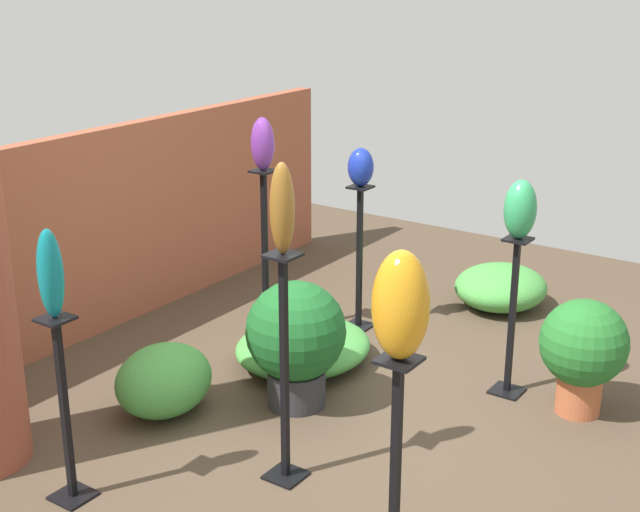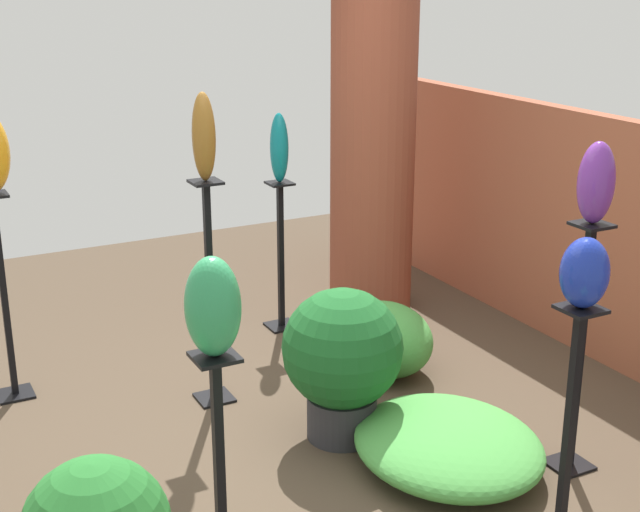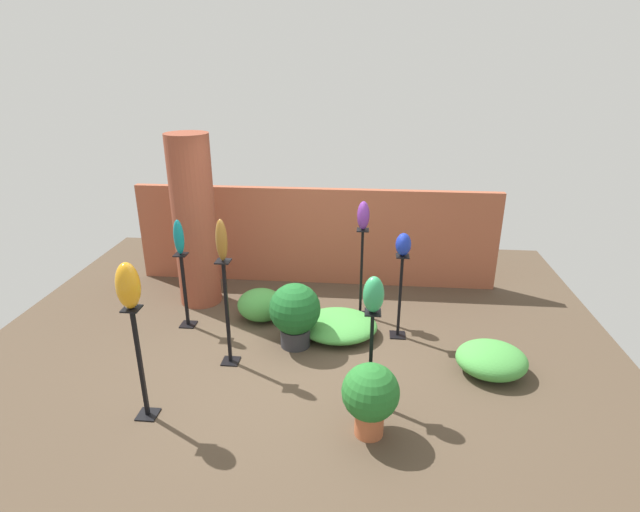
# 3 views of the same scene
# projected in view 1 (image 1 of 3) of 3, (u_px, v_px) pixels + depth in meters

# --- Properties ---
(ground_plane) EXTENTS (8.00, 8.00, 0.00)m
(ground_plane) POSITION_uv_depth(u_px,v_px,m) (338.00, 414.00, 5.57)
(ground_plane) COLOR #4C3D2D
(brick_wall_back) EXTENTS (5.60, 0.12, 1.53)m
(brick_wall_back) POSITION_uv_depth(u_px,v_px,m) (85.00, 236.00, 6.54)
(brick_wall_back) COLOR #9E5138
(brick_wall_back) RESTS_ON ground
(pedestal_teal) EXTENTS (0.20, 0.20, 1.03)m
(pedestal_teal) POSITION_uv_depth(u_px,v_px,m) (65.00, 419.00, 4.56)
(pedestal_teal) COLOR black
(pedestal_teal) RESTS_ON ground
(pedestal_jade) EXTENTS (0.20, 0.20, 1.06)m
(pedestal_jade) POSITION_uv_depth(u_px,v_px,m) (512.00, 324.00, 5.70)
(pedestal_jade) COLOR black
(pedestal_jade) RESTS_ON ground
(pedestal_violet) EXTENTS (0.20, 0.20, 1.27)m
(pedestal_violet) POSITION_uv_depth(u_px,v_px,m) (265.00, 260.00, 6.59)
(pedestal_violet) COLOR black
(pedestal_violet) RESTS_ON ground
(pedestal_bronze) EXTENTS (0.20, 0.20, 1.29)m
(pedestal_bronze) POSITION_uv_depth(u_px,v_px,m) (285.00, 379.00, 4.71)
(pedestal_bronze) COLOR black
(pedestal_bronze) RESTS_ON ground
(pedestal_cobalt) EXTENTS (0.20, 0.20, 1.12)m
(pedestal_cobalt) POSITION_uv_depth(u_px,v_px,m) (359.00, 264.00, 6.72)
(pedestal_cobalt) COLOR black
(pedestal_cobalt) RESTS_ON ground
(pedestal_amber) EXTENTS (0.20, 0.20, 1.21)m
(pedestal_amber) POSITION_uv_depth(u_px,v_px,m) (395.00, 501.00, 3.72)
(pedestal_amber) COLOR black
(pedestal_amber) RESTS_ON ground
(art_vase_teal) EXTENTS (0.13, 0.12, 0.46)m
(art_vase_teal) POSITION_uv_depth(u_px,v_px,m) (51.00, 274.00, 4.31)
(art_vase_teal) COLOR #0F727A
(art_vase_teal) RESTS_ON pedestal_teal
(art_vase_jade) EXTENTS (0.20, 0.20, 0.37)m
(art_vase_jade) POSITION_uv_depth(u_px,v_px,m) (520.00, 209.00, 5.45)
(art_vase_jade) COLOR #2D9356
(art_vase_jade) RESTS_ON pedestal_jade
(art_vase_violet) EXTENTS (0.16, 0.17, 0.38)m
(art_vase_violet) POSITION_uv_depth(u_px,v_px,m) (263.00, 144.00, 6.31)
(art_vase_violet) COLOR #6B2D8C
(art_vase_violet) RESTS_ON pedestal_violet
(art_vase_bronze) EXTENTS (0.13, 0.13, 0.47)m
(art_vase_bronze) POSITION_uv_depth(u_px,v_px,m) (282.00, 209.00, 4.41)
(art_vase_bronze) COLOR brown
(art_vase_bronze) RESTS_ON pedestal_bronze
(art_vase_cobalt) EXTENTS (0.19, 0.19, 0.28)m
(art_vase_cobalt) POSITION_uv_depth(u_px,v_px,m) (361.00, 167.00, 6.48)
(art_vase_cobalt) COLOR #192D9E
(art_vase_cobalt) RESTS_ON pedestal_cobalt
(art_vase_amber) EXTENTS (0.21, 0.23, 0.45)m
(art_vase_amber) POSITION_uv_depth(u_px,v_px,m) (401.00, 305.00, 3.44)
(art_vase_amber) COLOR orange
(art_vase_amber) RESTS_ON pedestal_amber
(potted_plant_front_left) EXTENTS (0.63, 0.63, 0.82)m
(potted_plant_front_left) POSITION_uv_depth(u_px,v_px,m) (296.00, 337.00, 5.55)
(potted_plant_front_left) COLOR #2D2D33
(potted_plant_front_left) RESTS_ON ground
(potted_plant_near_pillar) EXTENTS (0.54, 0.54, 0.74)m
(potted_plant_near_pillar) POSITION_uv_depth(u_px,v_px,m) (583.00, 348.00, 5.46)
(potted_plant_near_pillar) COLOR #B25B38
(potted_plant_near_pillar) RESTS_ON ground
(foliage_bed_east) EXTENTS (0.65, 0.55, 0.44)m
(foliage_bed_east) POSITION_uv_depth(u_px,v_px,m) (164.00, 380.00, 5.52)
(foliage_bed_east) COLOR #479942
(foliage_bed_east) RESTS_ON ground
(foliage_bed_west) EXTENTS (0.80, 0.73, 0.34)m
(foliage_bed_west) POSITION_uv_depth(u_px,v_px,m) (501.00, 287.00, 7.23)
(foliage_bed_west) COLOR #479942
(foliage_bed_west) RESTS_ON ground
(foliage_bed_center) EXTENTS (1.01, 0.90, 0.25)m
(foliage_bed_center) POSITION_uv_depth(u_px,v_px,m) (303.00, 347.00, 6.23)
(foliage_bed_center) COLOR #479942
(foliage_bed_center) RESTS_ON ground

